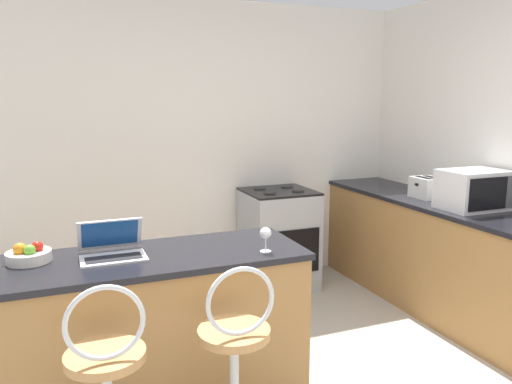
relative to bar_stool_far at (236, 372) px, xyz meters
name	(u,v)px	position (x,y,z in m)	size (l,w,h in m)	color
wall_back	(190,148)	(0.42, 2.40, 0.82)	(12.00, 0.06, 2.60)	silver
breakfast_bar	(152,335)	(-0.29, 0.57, -0.02)	(1.68, 0.62, 0.91)	#9E703D
counter_right	(458,264)	(2.17, 0.87, -0.02)	(0.61, 3.03, 0.91)	#9E703D
bar_stool_far	(236,372)	(0.00, 0.00, 0.00)	(0.40, 0.40, 1.02)	silver
laptop	(112,247)	(-0.47, 0.62, 0.48)	(0.33, 0.27, 0.19)	silver
microwave	(475,190)	(2.20, 0.79, 0.58)	(0.50, 0.35, 0.30)	silver
toaster	(427,188)	(2.17, 1.27, 0.52)	(0.23, 0.24, 0.18)	silver
stove_range	(278,239)	(1.16, 2.06, -0.02)	(0.62, 0.60, 0.92)	#9EA3A8
wine_glass_tall	(266,234)	(0.32, 0.39, 0.53)	(0.06, 0.06, 0.14)	silver
fruit_bowl	(29,255)	(-0.87, 0.69, 0.47)	(0.22, 0.22, 0.11)	silver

